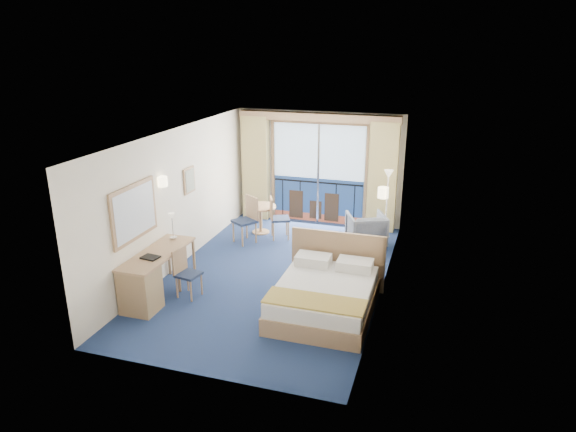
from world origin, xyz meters
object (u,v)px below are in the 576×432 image
at_px(armchair, 366,229).
at_px(table_chair_b, 248,217).
at_px(desk_chair, 185,270).
at_px(floor_lamp, 388,187).
at_px(desk, 144,283).
at_px(nightstand, 370,271).
at_px(table_chair_a, 276,215).
at_px(round_table, 260,212).
at_px(bed, 325,295).

xyz_separation_m(armchair, table_chair_b, (-2.53, -0.56, 0.22)).
bearing_deg(table_chair_b, desk_chair, -57.95).
distance_m(floor_lamp, desk_chair, 4.92).
relative_size(desk, desk_chair, 1.98).
bearing_deg(nightstand, table_chair_a, 144.05).
bearing_deg(desk, floor_lamp, 52.28).
xyz_separation_m(armchair, table_chair_a, (-1.99, -0.19, 0.18)).
distance_m(round_table, table_chair_a, 0.52).
bearing_deg(round_table, table_chair_a, -26.78).
relative_size(desk, table_chair_a, 1.79).
height_order(bed, desk_chair, bed).
distance_m(round_table, table_chair_b, 0.62).
bearing_deg(table_chair_a, armchair, -108.57).
distance_m(bed, table_chair_b, 3.47).
xyz_separation_m(nightstand, floor_lamp, (-0.03, 2.49, 0.91)).
relative_size(armchair, table_chair_a, 0.83).
xyz_separation_m(bed, table_chair_b, (-2.36, 2.53, 0.28)).
xyz_separation_m(nightstand, desk_chair, (-3.01, -1.36, 0.20)).
bearing_deg(nightstand, armchair, 101.23).
bearing_deg(table_chair_a, desk, 139.58).
distance_m(desk_chair, table_chair_a, 3.15).
relative_size(bed, nightstand, 3.54).
bearing_deg(table_chair_b, bed, -12.84).
relative_size(armchair, desk, 0.46).
bearing_deg(round_table, nightstand, -34.57).
bearing_deg(bed, table_chair_b, 132.95).
bearing_deg(floor_lamp, desk, -127.72).
distance_m(armchair, round_table, 2.46).
height_order(desk, desk_chair, desk_chair).
height_order(armchair, desk, desk).
distance_m(nightstand, table_chair_a, 2.94).
height_order(bed, table_chair_b, bed).
bearing_deg(bed, armchair, 86.71).
xyz_separation_m(nightstand, round_table, (-2.84, 1.96, 0.21)).
relative_size(bed, table_chair_b, 1.96).
relative_size(armchair, round_table, 1.10).
relative_size(bed, armchair, 2.53).
bearing_deg(bed, table_chair_a, 122.00).
relative_size(bed, desk_chair, 2.32).
xyz_separation_m(nightstand, armchair, (-0.38, 1.91, 0.08)).
height_order(armchair, table_chair_b, table_chair_b).
distance_m(desk_chair, round_table, 3.32).
distance_m(bed, floor_lamp, 3.82).
distance_m(bed, armchair, 3.10).
height_order(desk_chair, table_chair_b, table_chair_b).
distance_m(nightstand, round_table, 3.45).
bearing_deg(round_table, floor_lamp, 10.74).
bearing_deg(desk_chair, bed, -75.95).
xyz_separation_m(floor_lamp, desk_chair, (-2.98, -3.85, -0.70)).
xyz_separation_m(nightstand, desk, (-3.46, -1.94, 0.16)).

